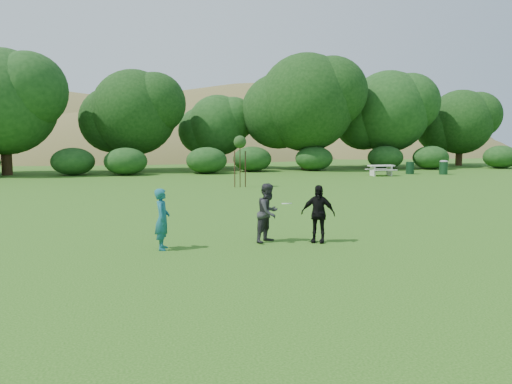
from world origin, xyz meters
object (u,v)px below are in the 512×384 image
player_teal (162,219)px  player_black (318,214)px  picnic_table (381,169)px  trash_can_lidded (444,167)px  sapling (240,143)px  player_grey (268,213)px  trash_can_near (410,168)px

player_teal → player_black: 4.09m
player_black → picnic_table: (11.95, 19.95, -0.26)m
picnic_table → trash_can_lidded: (5.07, 0.17, 0.02)m
sapling → trash_can_lidded: bearing=18.9°
player_grey → trash_can_near: 26.22m
player_grey → trash_can_lidded: bearing=5.1°
player_black → picnic_table: player_black is taller
player_grey → sapling: size_ratio=0.56×
player_grey → player_black: player_grey is taller
player_grey → trash_can_near: bearing=10.0°
player_grey → picnic_table: 23.65m
player_teal → sapling: size_ratio=0.54×
player_teal → player_black: (4.09, -0.07, 0.00)m
player_teal → picnic_table: bearing=-30.4°
sapling → trash_can_lidded: (16.31, 5.58, -1.88)m
player_grey → trash_can_lidded: size_ratio=1.51×
sapling → picnic_table: bearing=25.7°
player_teal → sapling: bearing=-9.9°
player_teal → player_grey: size_ratio=0.97×
trash_can_lidded → player_grey: bearing=-132.8°
sapling → picnic_table: sapling is taller
player_black → picnic_table: size_ratio=0.86×
player_teal → picnic_table: player_teal is taller
player_teal → trash_can_lidded: size_ratio=1.47×
trash_can_near → trash_can_lidded: 2.38m
player_black → trash_can_near: bearing=83.8°
sapling → trash_can_lidded: sapling is taller
trash_can_near → sapling: sapling is taller
sapling → trash_can_near: bearing=24.7°
player_teal → trash_can_lidded: player_teal is taller
player_teal → sapling: 15.33m
player_grey → sapling: 14.42m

